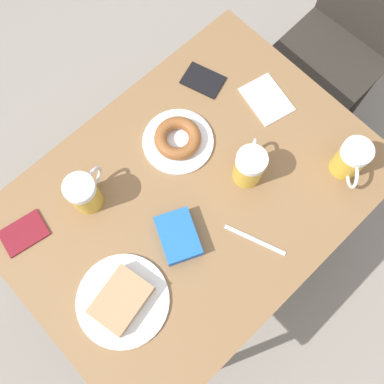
{
  "coord_description": "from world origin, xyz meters",
  "views": [
    {
      "loc": [
        0.28,
        -0.26,
        1.93
      ],
      "look_at": [
        0.0,
        0.0,
        0.75
      ],
      "focal_mm": 40.0,
      "sensor_mm": 36.0,
      "label": 1
    }
  ],
  "objects_px": {
    "beer_mug_right": "(250,166)",
    "fork": "(255,240)",
    "chair": "(347,35)",
    "blue_pouch": "(178,236)",
    "passport_far_edge": "(203,80)",
    "plate_with_donut": "(178,139)",
    "beer_mug_left": "(351,160)",
    "beer_mug_center": "(84,193)",
    "plate_with_cake": "(122,300)",
    "passport_near_edge": "(24,233)",
    "napkin_folded": "(267,99)"
  },
  "relations": [
    {
      "from": "beer_mug_left",
      "to": "plate_with_cake",
      "type": "bearing_deg",
      "value": -102.28
    },
    {
      "from": "beer_mug_left",
      "to": "napkin_folded",
      "type": "relative_size",
      "value": 0.73
    },
    {
      "from": "beer_mug_center",
      "to": "napkin_folded",
      "type": "height_order",
      "value": "beer_mug_center"
    },
    {
      "from": "beer_mug_left",
      "to": "beer_mug_right",
      "type": "relative_size",
      "value": 1.0
    },
    {
      "from": "passport_far_edge",
      "to": "beer_mug_center",
      "type": "bearing_deg",
      "value": -83.46
    },
    {
      "from": "plate_with_donut",
      "to": "blue_pouch",
      "type": "xyz_separation_m",
      "value": [
        0.22,
        -0.2,
        0.0
      ]
    },
    {
      "from": "plate_with_cake",
      "to": "beer_mug_right",
      "type": "distance_m",
      "value": 0.51
    },
    {
      "from": "plate_with_donut",
      "to": "napkin_folded",
      "type": "relative_size",
      "value": 1.23
    },
    {
      "from": "plate_with_cake",
      "to": "fork",
      "type": "height_order",
      "value": "plate_with_cake"
    },
    {
      "from": "chair",
      "to": "plate_with_donut",
      "type": "relative_size",
      "value": 4.06
    },
    {
      "from": "chair",
      "to": "beer_mug_center",
      "type": "relative_size",
      "value": 6.8
    },
    {
      "from": "beer_mug_left",
      "to": "beer_mug_center",
      "type": "height_order",
      "value": "same"
    },
    {
      "from": "plate_with_cake",
      "to": "fork",
      "type": "bearing_deg",
      "value": 71.12
    },
    {
      "from": "plate_with_donut",
      "to": "beer_mug_right",
      "type": "xyz_separation_m",
      "value": [
        0.22,
        0.08,
        0.04
      ]
    },
    {
      "from": "blue_pouch",
      "to": "passport_near_edge",
      "type": "bearing_deg",
      "value": -135.02
    },
    {
      "from": "chair",
      "to": "passport_far_edge",
      "type": "distance_m",
      "value": 0.69
    },
    {
      "from": "napkin_folded",
      "to": "passport_far_edge",
      "type": "bearing_deg",
      "value": -152.34
    },
    {
      "from": "fork",
      "to": "passport_far_edge",
      "type": "xyz_separation_m",
      "value": [
        -0.48,
        0.25,
        0.0
      ]
    },
    {
      "from": "chair",
      "to": "passport_near_edge",
      "type": "bearing_deg",
      "value": -98.04
    },
    {
      "from": "beer_mug_left",
      "to": "chair",
      "type": "bearing_deg",
      "value": 123.14
    },
    {
      "from": "passport_far_edge",
      "to": "plate_with_cake",
      "type": "bearing_deg",
      "value": -61.4
    },
    {
      "from": "passport_near_edge",
      "to": "napkin_folded",
      "type": "bearing_deg",
      "value": 77.71
    },
    {
      "from": "plate_with_cake",
      "to": "plate_with_donut",
      "type": "height_order",
      "value": "plate_with_cake"
    },
    {
      "from": "plate_with_cake",
      "to": "passport_near_edge",
      "type": "xyz_separation_m",
      "value": [
        -0.34,
        -0.08,
        -0.02
      ]
    },
    {
      "from": "plate_with_donut",
      "to": "fork",
      "type": "bearing_deg",
      "value": -7.45
    },
    {
      "from": "beer_mug_right",
      "to": "passport_far_edge",
      "type": "relative_size",
      "value": 0.87
    },
    {
      "from": "beer_mug_left",
      "to": "blue_pouch",
      "type": "relative_size",
      "value": 0.76
    },
    {
      "from": "plate_with_cake",
      "to": "beer_mug_right",
      "type": "relative_size",
      "value": 1.98
    },
    {
      "from": "beer_mug_right",
      "to": "fork",
      "type": "xyz_separation_m",
      "value": [
        0.16,
        -0.13,
        -0.06
      ]
    },
    {
      "from": "chair",
      "to": "beer_mug_right",
      "type": "bearing_deg",
      "value": -79.69
    },
    {
      "from": "blue_pouch",
      "to": "chair",
      "type": "bearing_deg",
      "value": 99.32
    },
    {
      "from": "plate_with_donut",
      "to": "beer_mug_right",
      "type": "height_order",
      "value": "beer_mug_right"
    },
    {
      "from": "chair",
      "to": "fork",
      "type": "height_order",
      "value": "chair"
    },
    {
      "from": "plate_with_cake",
      "to": "blue_pouch",
      "type": "bearing_deg",
      "value": 96.05
    },
    {
      "from": "beer_mug_left",
      "to": "plate_with_donut",
      "type": "bearing_deg",
      "value": -143.03
    },
    {
      "from": "plate_with_cake",
      "to": "napkin_folded",
      "type": "distance_m",
      "value": 0.75
    },
    {
      "from": "chair",
      "to": "fork",
      "type": "distance_m",
      "value": 0.97
    },
    {
      "from": "chair",
      "to": "beer_mug_right",
      "type": "height_order",
      "value": "chair"
    },
    {
      "from": "beer_mug_center",
      "to": "passport_far_edge",
      "type": "bearing_deg",
      "value": 96.54
    },
    {
      "from": "chair",
      "to": "beer_mug_right",
      "type": "xyz_separation_m",
      "value": [
        0.17,
        -0.77,
        0.26
      ]
    },
    {
      "from": "beer_mug_right",
      "to": "blue_pouch",
      "type": "xyz_separation_m",
      "value": [
        0.0,
        -0.28,
        -0.04
      ]
    },
    {
      "from": "plate_with_donut",
      "to": "beer_mug_left",
      "type": "bearing_deg",
      "value": 36.97
    },
    {
      "from": "chair",
      "to": "plate_with_donut",
      "type": "xyz_separation_m",
      "value": [
        -0.05,
        -0.85,
        0.22
      ]
    },
    {
      "from": "beer_mug_right",
      "to": "passport_near_edge",
      "type": "relative_size",
      "value": 0.92
    },
    {
      "from": "napkin_folded",
      "to": "passport_near_edge",
      "type": "relative_size",
      "value": 1.27
    },
    {
      "from": "plate_with_donut",
      "to": "blue_pouch",
      "type": "height_order",
      "value": "plate_with_donut"
    },
    {
      "from": "plate_with_cake",
      "to": "beer_mug_center",
      "type": "relative_size",
      "value": 1.96
    },
    {
      "from": "beer_mug_right",
      "to": "fork",
      "type": "height_order",
      "value": "beer_mug_right"
    },
    {
      "from": "passport_far_edge",
      "to": "fork",
      "type": "bearing_deg",
      "value": -28.05
    },
    {
      "from": "passport_far_edge",
      "to": "beer_mug_right",
      "type": "bearing_deg",
      "value": -21.53
    }
  ]
}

